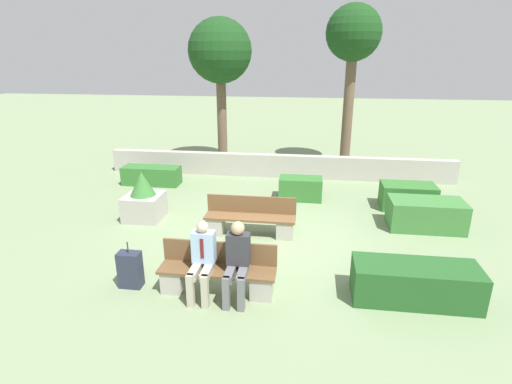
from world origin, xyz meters
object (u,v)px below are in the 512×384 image
Objects in this scene: suitcase at (130,270)px; tree_center_left at (353,39)px; tree_leftmost at (220,53)px; person_seated_woman at (237,258)px; person_seated_man at (202,257)px; planter_corner_left at (144,199)px; bench_left_side at (250,220)px; bench_front at (218,274)px.

suitcase is 0.16× the size of tree_center_left.
person_seated_woman is at bearing -76.13° from tree_leftmost.
suitcase is at bearing -88.84° from tree_leftmost.
tree_leftmost is 4.46m from tree_center_left.
planter_corner_left is at bearing 127.12° from person_seated_man.
tree_leftmost is at bearing -175.98° from tree_center_left.
bench_left_side is 7.15m from tree_leftmost.
person_seated_woman is at bearing -20.67° from bench_front.
bench_front is at bearing 159.33° from person_seated_woman.
person_seated_woman is at bearing -2.47° from suitcase.
person_seated_man reaches higher than bench_front.
tree_center_left is at bearing 47.30° from planter_corner_left.
suitcase is at bearing 177.53° from person_seated_woman.
tree_leftmost is (-1.91, 5.91, 3.54)m from bench_left_side.
tree_leftmost reaches higher than suitcase.
tree_leftmost reaches higher than bench_left_side.
person_seated_man reaches higher than suitcase.
tree_center_left is at bearing 71.37° from person_seated_man.
person_seated_man is 9.09m from tree_leftmost.
person_seated_man is 9.87m from tree_center_left.
tree_center_left is at bearing 4.02° from tree_leftmost.
tree_leftmost is (-1.70, 8.25, 3.55)m from bench_front.
tree_center_left is (5.23, 5.67, 3.83)m from planter_corner_left.
bench_front is 1.65× the size of planter_corner_left.
person_seated_man is 3.81m from planter_corner_left.
tree_center_left is (2.51, 6.22, 3.99)m from bench_left_side.
tree_center_left is at bearing 63.72° from suitcase.
suitcase is (-1.90, 0.08, -0.41)m from person_seated_woman.
suitcase is at bearing -71.67° from planter_corner_left.
bench_front is 0.39× the size of tree_leftmost.
person_seated_man is at bearing -146.23° from bench_front.
bench_left_side is 1.52× the size of person_seated_woman.
suitcase is 0.17× the size of tree_leftmost.
bench_front is at bearing 33.77° from person_seated_man.
planter_corner_left is 3.11m from suitcase.
bench_left_side is 7.81m from tree_center_left.
bench_left_side is 2.97m from suitcase.
suitcase is (-1.54, -0.06, -0.00)m from bench_front.
person_seated_woman is (0.16, -2.49, 0.41)m from bench_left_side.
bench_front is at bearing -78.34° from tree_leftmost.
bench_front is 2.32× the size of suitcase.
bench_front is 9.83m from tree_center_left.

